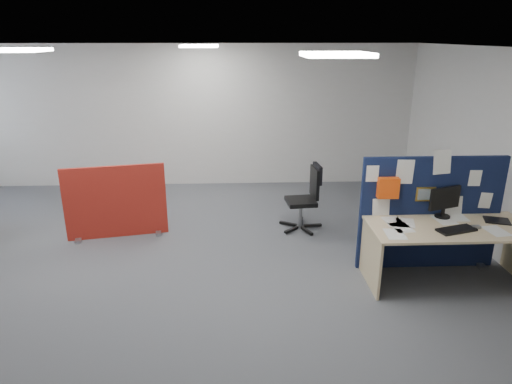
{
  "coord_description": "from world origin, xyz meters",
  "views": [
    {
      "loc": [
        1.08,
        -5.3,
        2.84
      ],
      "look_at": [
        1.31,
        0.03,
        1.0
      ],
      "focal_mm": 32.0,
      "sensor_mm": 36.0,
      "label": 1
    }
  ],
  "objects_px": {
    "red_divider": "(116,203)",
    "office_chair": "(308,193)",
    "monitor_main": "(445,201)",
    "main_desk": "(448,237)",
    "navy_divider": "(428,213)"
  },
  "relations": [
    {
      "from": "red_divider",
      "to": "office_chair",
      "type": "height_order",
      "value": "red_divider"
    },
    {
      "from": "monitor_main",
      "to": "red_divider",
      "type": "relative_size",
      "value": 0.3
    },
    {
      "from": "red_divider",
      "to": "main_desk",
      "type": "bearing_deg",
      "value": -29.71
    },
    {
      "from": "office_chair",
      "to": "navy_divider",
      "type": "bearing_deg",
      "value": -50.38
    },
    {
      "from": "navy_divider",
      "to": "monitor_main",
      "type": "relative_size",
      "value": 4.18
    },
    {
      "from": "main_desk",
      "to": "red_divider",
      "type": "distance_m",
      "value": 4.51
    },
    {
      "from": "navy_divider",
      "to": "main_desk",
      "type": "relative_size",
      "value": 0.92
    },
    {
      "from": "navy_divider",
      "to": "office_chair",
      "type": "distance_m",
      "value": 1.85
    },
    {
      "from": "office_chair",
      "to": "main_desk",
      "type": "bearing_deg",
      "value": -54.69
    },
    {
      "from": "main_desk",
      "to": "monitor_main",
      "type": "height_order",
      "value": "monitor_main"
    },
    {
      "from": "navy_divider",
      "to": "red_divider",
      "type": "relative_size",
      "value": 1.24
    },
    {
      "from": "monitor_main",
      "to": "red_divider",
      "type": "xyz_separation_m",
      "value": [
        -4.27,
        1.23,
        -0.42
      ]
    },
    {
      "from": "main_desk",
      "to": "office_chair",
      "type": "xyz_separation_m",
      "value": [
        -1.43,
        1.64,
        0.0
      ]
    },
    {
      "from": "monitor_main",
      "to": "office_chair",
      "type": "height_order",
      "value": "monitor_main"
    },
    {
      "from": "red_divider",
      "to": "navy_divider",
      "type": "bearing_deg",
      "value": -25.8
    }
  ]
}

